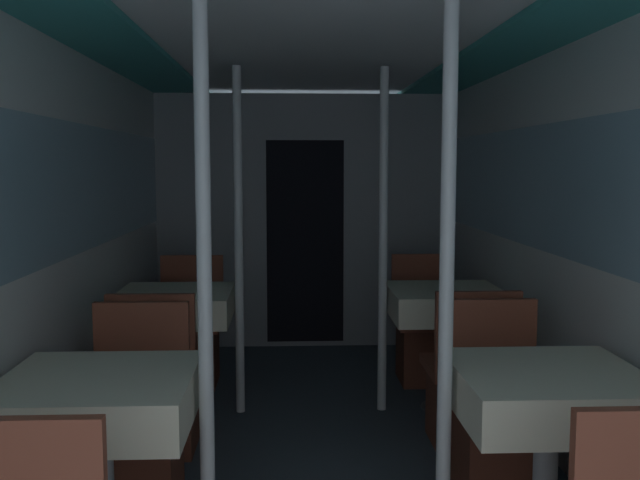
# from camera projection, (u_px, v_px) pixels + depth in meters

# --- Properties ---
(wall_left) EXTENTS (0.05, 6.73, 2.10)m
(wall_left) POSITION_uv_depth(u_px,v_px,m) (62.00, 250.00, 3.49)
(wall_left) COLOR silver
(wall_left) RESTS_ON ground_plane
(wall_right) EXTENTS (0.05, 6.73, 2.10)m
(wall_right) POSITION_uv_depth(u_px,v_px,m) (562.00, 247.00, 3.60)
(wall_right) COLOR silver
(wall_right) RESTS_ON ground_plane
(ceiling_panel) EXTENTS (2.50, 6.73, 0.07)m
(ceiling_panel) POSITION_uv_depth(u_px,v_px,m) (316.00, 35.00, 3.44)
(ceiling_panel) COLOR silver
(ceiling_panel) RESTS_ON wall_left
(bulkhead_far) EXTENTS (2.45, 0.09, 2.10)m
(bulkhead_far) POSITION_uv_depth(u_px,v_px,m) (305.00, 222.00, 5.95)
(bulkhead_far) COLOR gray
(bulkhead_far) RESTS_ON ground_plane
(dining_table_left_0) EXTENTS (0.68, 0.68, 0.76)m
(dining_table_left_0) POSITION_uv_depth(u_px,v_px,m) (99.00, 405.00, 2.59)
(dining_table_left_0) COLOR #4C4C51
(dining_table_left_0) RESTS_ON ground_plane
(chair_left_far_0) EXTENTS (0.44, 0.44, 0.88)m
(chair_left_far_0) POSITION_uv_depth(u_px,v_px,m) (136.00, 441.00, 3.21)
(chair_left_far_0) COLOR brown
(chair_left_far_0) RESTS_ON ground_plane
(support_pole_left_0) EXTENTS (0.05, 0.05, 2.10)m
(support_pole_left_0) POSITION_uv_depth(u_px,v_px,m) (205.00, 295.00, 2.56)
(support_pole_left_0) COLOR silver
(support_pole_left_0) RESTS_ON ground_plane
(dining_table_left_1) EXTENTS (0.68, 0.68, 0.76)m
(dining_table_left_1) POSITION_uv_depth(u_px,v_px,m) (175.00, 309.00, 4.33)
(dining_table_left_1) COLOR #4C4C51
(dining_table_left_1) RESTS_ON ground_plane
(chair_left_near_1) EXTENTS (0.44, 0.44, 0.88)m
(chair_left_near_1) POSITION_uv_depth(u_px,v_px,m) (159.00, 400.00, 3.78)
(chair_left_near_1) COLOR brown
(chair_left_near_1) RESTS_ON ground_plane
(chair_left_far_1) EXTENTS (0.44, 0.44, 0.88)m
(chair_left_far_1) POSITION_uv_depth(u_px,v_px,m) (190.00, 344.00, 4.95)
(chair_left_far_1) COLOR brown
(chair_left_far_1) RESTS_ON ground_plane
(support_pole_left_1) EXTENTS (0.05, 0.05, 2.10)m
(support_pole_left_1) POSITION_uv_depth(u_px,v_px,m) (239.00, 243.00, 4.30)
(support_pole_left_1) COLOR silver
(support_pole_left_1) RESTS_ON ground_plane
(dining_table_right_0) EXTENTS (0.68, 0.68, 0.76)m
(dining_table_right_0) POSITION_uv_depth(u_px,v_px,m) (548.00, 398.00, 2.66)
(dining_table_right_0) COLOR #4C4C51
(dining_table_right_0) RESTS_ON ground_plane
(chair_right_far_0) EXTENTS (0.44, 0.44, 0.88)m
(chair_right_far_0) POSITION_uv_depth(u_px,v_px,m) (499.00, 435.00, 3.28)
(chair_right_far_0) COLOR brown
(chair_right_far_0) RESTS_ON ground_plane
(support_pole_right_0) EXTENTS (0.05, 0.05, 2.10)m
(support_pole_right_0) POSITION_uv_depth(u_px,v_px,m) (446.00, 293.00, 2.60)
(support_pole_right_0) COLOR silver
(support_pole_right_0) RESTS_ON ground_plane
(dining_table_right_1) EXTENTS (0.68, 0.68, 0.76)m
(dining_table_right_1) POSITION_uv_depth(u_px,v_px,m) (445.00, 306.00, 4.40)
(dining_table_right_1) COLOR #4C4C51
(dining_table_right_1) RESTS_ON ground_plane
(chair_right_near_1) EXTENTS (0.44, 0.44, 0.88)m
(chair_right_near_1) POSITION_uv_depth(u_px,v_px,m) (468.00, 395.00, 3.85)
(chair_right_near_1) COLOR brown
(chair_right_near_1) RESTS_ON ground_plane
(chair_right_far_1) EXTENTS (0.44, 0.44, 0.88)m
(chair_right_far_1) POSITION_uv_depth(u_px,v_px,m) (426.00, 342.00, 5.03)
(chair_right_far_1) COLOR brown
(chair_right_far_1) RESTS_ON ground_plane
(support_pole_right_1) EXTENTS (0.05, 0.05, 2.10)m
(support_pole_right_1) POSITION_uv_depth(u_px,v_px,m) (383.00, 242.00, 4.34)
(support_pole_right_1) COLOR silver
(support_pole_right_1) RESTS_ON ground_plane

